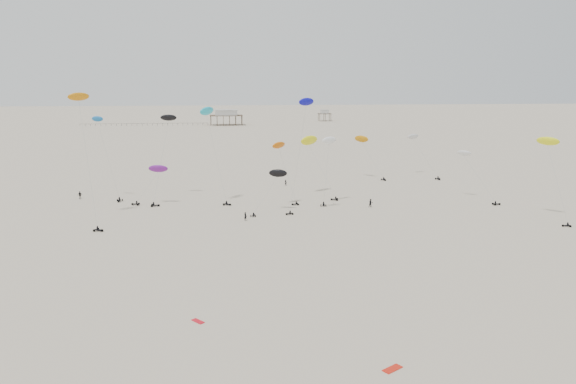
{
  "coord_description": "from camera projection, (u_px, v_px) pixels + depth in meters",
  "views": [
    {
      "loc": [
        -12.2,
        -17.73,
        28.12
      ],
      "look_at": [
        0.0,
        88.0,
        7.0
      ],
      "focal_mm": 35.0,
      "sensor_mm": 36.0,
      "label": 1
    }
  ],
  "objects": [
    {
      "name": "rig_6",
      "position": [
        365.0,
        146.0,
        164.19
      ],
      "size": [
        8.36,
        10.09,
        13.44
      ],
      "rotation": [
        0.0,
        0.0,
        3.38
      ],
      "color": "black",
      "rests_on": "ground"
    },
    {
      "name": "spectator_1",
      "position": [
        371.0,
        207.0,
        127.24
      ],
      "size": [
        1.15,
        0.76,
        2.2
      ],
      "primitive_type": "imported",
      "rotation": [
        0.0,
        0.0,
        6.41
      ],
      "color": "black",
      "rests_on": "ground"
    },
    {
      "name": "grounded_kite_a",
      "position": [
        392.0,
        369.0,
        55.69
      ],
      "size": [
        2.34,
        1.94,
        0.08
      ],
      "primitive_type": "cube",
      "rotation": [
        0.0,
        0.0,
        0.56
      ],
      "color": "red",
      "rests_on": "ground"
    },
    {
      "name": "rig_9",
      "position": [
        474.0,
        169.0,
        134.6
      ],
      "size": [
        6.5,
        13.18,
        14.78
      ],
      "rotation": [
        0.0,
        0.0,
        4.72
      ],
      "color": "black",
      "rests_on": "ground"
    },
    {
      "name": "rig_2",
      "position": [
        282.0,
        158.0,
        127.99
      ],
      "size": [
        6.75,
        4.27,
        14.75
      ],
      "rotation": [
        0.0,
        0.0,
        1.73
      ],
      "color": "black",
      "rests_on": "ground"
    },
    {
      "name": "rig_8",
      "position": [
        550.0,
        152.0,
        116.01
      ],
      "size": [
        4.63,
        13.23,
        17.96
      ],
      "rotation": [
        0.0,
        0.0,
        1.48
      ],
      "color": "black",
      "rests_on": "ground"
    },
    {
      "name": "rig_13",
      "position": [
        154.0,
        175.0,
        129.8
      ],
      "size": [
        8.57,
        3.9,
        9.59
      ],
      "rotation": [
        0.0,
        0.0,
        1.46
      ],
      "color": "black",
      "rests_on": "ground"
    },
    {
      "name": "rig_0",
      "position": [
        420.0,
        148.0,
        169.14
      ],
      "size": [
        6.84,
        15.13,
        16.32
      ],
      "rotation": [
        0.0,
        0.0,
        3.26
      ],
      "color": "black",
      "rests_on": "ground"
    },
    {
      "name": "rig_11",
      "position": [
        312.0,
        146.0,
        140.85
      ],
      "size": [
        8.76,
        14.17,
        16.56
      ],
      "rotation": [
        0.0,
        0.0,
        1.37
      ],
      "color": "black",
      "rests_on": "ground"
    },
    {
      "name": "pavilion_small",
      "position": [
        325.0,
        116.0,
        400.47
      ],
      "size": [
        9.0,
        7.0,
        8.0
      ],
      "color": "brown",
      "rests_on": "ground"
    },
    {
      "name": "rig_12",
      "position": [
        83.0,
        124.0,
        113.29
      ],
      "size": [
        8.99,
        17.37,
        27.99
      ],
      "rotation": [
        0.0,
        0.0,
        4.23
      ],
      "color": "black",
      "rests_on": "ground"
    },
    {
      "name": "pavilion_main",
      "position": [
        226.0,
        118.0,
        363.22
      ],
      "size": [
        21.0,
        13.0,
        9.8
      ],
      "color": "brown",
      "rests_on": "ground"
    },
    {
      "name": "spectator_3",
      "position": [
        286.0,
        186.0,
        153.32
      ],
      "size": [
        0.83,
        0.82,
        1.9
      ],
      "primitive_type": "imported",
      "rotation": [
        0.0,
        0.0,
        2.39
      ],
      "color": "black",
      "rests_on": "ground"
    },
    {
      "name": "pier_fence",
      "position": [
        145.0,
        124.0,
        358.04
      ],
      "size": [
        80.2,
        0.2,
        1.5
      ],
      "color": "black",
      "rests_on": "ground"
    },
    {
      "name": "ground_plane",
      "position": [
        255.0,
        154.0,
        219.0
      ],
      "size": [
        900.0,
        900.0,
        0.0
      ],
      "primitive_type": "plane",
      "color": "beige"
    },
    {
      "name": "grounded_kite_b",
      "position": [
        198.0,
        321.0,
        66.73
      ],
      "size": [
        1.7,
        1.82,
        0.07
      ],
      "primitive_type": "cube",
      "rotation": [
        0.0,
        0.0,
        -0.87
      ],
      "color": "red",
      "rests_on": "ground"
    },
    {
      "name": "rig_7",
      "position": [
        164.0,
        143.0,
        134.86
      ],
      "size": [
        5.68,
        15.93,
        22.87
      ],
      "rotation": [
        0.0,
        0.0,
        4.72
      ],
      "color": "black",
      "rests_on": "ground"
    },
    {
      "name": "rig_4",
      "position": [
        210.0,
        127.0,
        129.5
      ],
      "size": [
        7.62,
        9.04,
        22.53
      ],
      "rotation": [
        0.0,
        0.0,
        4.06
      ],
      "color": "black",
      "rests_on": "ground"
    },
    {
      "name": "rig_3",
      "position": [
        108.0,
        159.0,
        133.85
      ],
      "size": [
        7.51,
        8.47,
        20.05
      ],
      "rotation": [
        0.0,
        0.0,
        3.08
      ],
      "color": "black",
      "rests_on": "ground"
    },
    {
      "name": "rig_1",
      "position": [
        328.0,
        158.0,
        130.18
      ],
      "size": [
        5.01,
        7.77,
        15.45
      ],
      "rotation": [
        0.0,
        0.0,
        6.02
      ],
      "color": "black",
      "rests_on": "ground"
    },
    {
      "name": "spectator_2",
      "position": [
        80.0,
        199.0,
        135.95
      ],
      "size": [
        1.39,
        0.84,
        2.24
      ],
      "primitive_type": "imported",
      "rotation": [
        0.0,
        0.0,
        6.18
      ],
      "color": "black",
      "rests_on": "ground"
    },
    {
      "name": "rig_10",
      "position": [
        303.0,
        126.0,
        119.53
      ],
      "size": [
        7.12,
        6.15,
        24.73
      ],
      "rotation": [
        0.0,
        0.0,
        2.04
      ],
      "color": "black",
      "rests_on": "ground"
    },
    {
      "name": "rig_5",
      "position": [
        273.0,
        181.0,
        122.51
      ],
      "size": [
        8.71,
        8.22,
        10.84
      ],
      "rotation": [
        0.0,
        0.0,
        6.04
      ],
      "color": "black",
      "rests_on": "ground"
    },
    {
      "name": "spectator_0",
      "position": [
        245.0,
        220.0,
        115.03
      ],
      "size": [
        0.9,
        0.88,
        2.05
      ],
      "primitive_type": "imported",
      "rotation": [
        0.0,
        0.0,
        2.41
      ],
      "color": "black",
      "rests_on": "ground"
    }
  ]
}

